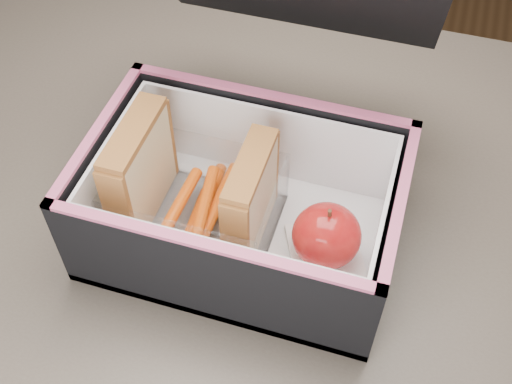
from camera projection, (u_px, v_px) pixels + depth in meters
The scene contains 8 objects.
kitchen_table at pixel (256, 278), 0.73m from camera, with size 1.20×0.80×0.75m.
lunch_bag at pixel (245, 194), 0.61m from camera, with size 0.29×0.32×0.25m.
plastic_tub at pixel (196, 199), 0.63m from camera, with size 0.16×0.11×0.06m, color white, non-canonical shape.
sandwich_left at pixel (140, 170), 0.62m from camera, with size 0.03×0.10×0.11m.
sandwich_right at pixel (251, 199), 0.60m from camera, with size 0.03×0.09×0.10m.
carrot_sticks at pixel (200, 215), 0.63m from camera, with size 0.05×0.14×0.03m.
paper_napkin at pixel (325, 252), 0.62m from camera, with size 0.07×0.07×0.01m, color white.
red_apple at pixel (326, 236), 0.59m from camera, with size 0.08×0.08×0.07m.
Camera 1 is at (0.12, -0.37, 1.28)m, focal length 45.00 mm.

